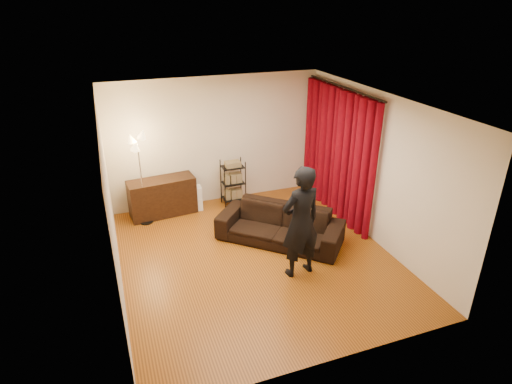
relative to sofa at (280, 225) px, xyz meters
name	(u,v)px	position (x,y,z in m)	size (l,w,h in m)	color
floor	(256,257)	(-0.59, -0.37, -0.33)	(5.00, 5.00, 0.00)	#9A5213
ceiling	(257,103)	(-0.59, -0.37, 2.37)	(5.00, 5.00, 0.00)	white
wall_back	(216,141)	(-0.59, 2.13, 1.02)	(5.00, 5.00, 0.00)	beige
wall_front	(334,272)	(-0.59, -2.87, 1.02)	(5.00, 5.00, 0.00)	beige
wall_left	(110,208)	(-2.84, -0.37, 1.02)	(5.00, 5.00, 0.00)	beige
wall_right	(376,169)	(1.66, -0.37, 1.02)	(5.00, 5.00, 0.00)	beige
curtain_rod	(344,87)	(1.56, 0.76, 2.25)	(0.04, 0.04, 2.65)	black
curtain	(337,153)	(1.54, 0.76, 0.95)	(0.22, 2.65, 2.55)	#72020C
sofa	(280,225)	(0.00, 0.00, 0.00)	(2.25, 0.88, 0.66)	black
person	(301,222)	(-0.09, -1.02, 0.61)	(0.68, 0.45, 1.87)	black
media_cabinet	(162,197)	(-1.84, 1.81, 0.06)	(1.33, 0.50, 0.78)	black
storage_boxes	(195,198)	(-1.19, 1.79, -0.07)	(0.32, 0.25, 0.52)	white
wire_shelf	(233,183)	(-0.34, 1.77, 0.17)	(0.45, 0.32, 1.00)	black
floor_lamp	(142,180)	(-2.23, 1.57, 0.58)	(0.33, 0.33, 1.82)	silver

